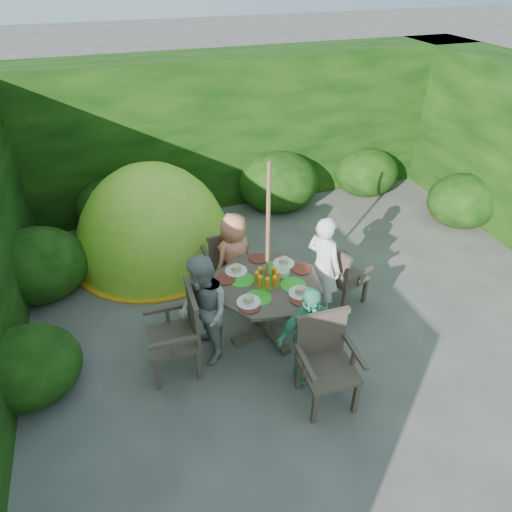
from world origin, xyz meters
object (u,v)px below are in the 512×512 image
object	(u,v)px
garden_chair_front	(326,359)
child_front	(307,335)
garden_chair_right	(341,274)
child_right	(323,267)
child_back	(234,258)
garden_chair_back	(223,256)
garden_chair_left	(180,332)
child_left	(203,311)
dome_tent	(157,253)
patio_table	(267,290)
parasol_pole	(268,257)

from	to	relation	value
garden_chair_front	child_front	world-z (taller)	child_front
garden_chair_right	child_right	xyz separation A→B (m)	(-0.30, -0.05, 0.22)
garden_chair_right	child_right	world-z (taller)	child_right
child_right	child_back	size ratio (longest dim) A/B	1.11
child_back	child_front	bearing A→B (deg)	73.82
garden_chair_right	garden_chair_back	xyz separation A→B (m)	(-1.32, 0.86, 0.00)
garden_chair_front	child_back	world-z (taller)	child_back
garden_chair_right	child_back	distance (m)	1.38
child_back	garden_chair_left	bearing A→B (deg)	20.59
child_left	child_front	distance (m)	1.13
garden_chair_left	child_back	world-z (taller)	child_back
child_front	dome_tent	size ratio (longest dim) A/B	0.42
patio_table	child_left	size ratio (longest dim) A/B	1.14
garden_chair_left	parasol_pole	bearing A→B (deg)	103.43
parasol_pole	child_front	bearing A→B (deg)	-78.26
patio_table	parasol_pole	bearing A→B (deg)	-155.46
child_left	dome_tent	size ratio (longest dim) A/B	0.47
child_back	patio_table	bearing A→B (deg)	74.14
parasol_pole	garden_chair_right	xyz separation A→B (m)	(1.08, 0.22, -0.65)
garden_chair_right	garden_chair_front	distance (m)	1.54
child_right	garden_chair_left	bearing A→B (deg)	76.96
garden_chair_right	garden_chair_back	size ratio (longest dim) A/B	1.00
child_back	parasol_pole	bearing A→B (deg)	73.82
garden_chair_back	child_right	size ratio (longest dim) A/B	0.63
child_front	dome_tent	bearing A→B (deg)	103.81
parasol_pole	garden_chair_back	distance (m)	1.28
patio_table	garden_chair_right	size ratio (longest dim) A/B	1.79
parasol_pole	child_front	world-z (taller)	parasol_pole
parasol_pole	garden_chair_right	size ratio (longest dim) A/B	2.59
patio_table	garden_chair_back	bearing A→B (deg)	102.54
garden_chair_left	child_back	bearing A→B (deg)	139.23
garden_chair_back	dome_tent	bearing A→B (deg)	-56.96
child_back	child_front	world-z (taller)	child_back
child_right	dome_tent	size ratio (longest dim) A/B	0.48
child_back	dome_tent	bearing A→B (deg)	-85.67
garden_chair_left	child_front	distance (m)	1.35
garden_chair_left	child_back	xyz separation A→B (m)	(0.91, 1.02, 0.09)
garden_chair_back	child_left	distance (m)	1.37
dome_tent	child_back	bearing A→B (deg)	-66.01
child_left	garden_chair_front	bearing A→B (deg)	41.24
child_back	garden_chair_front	bearing A→B (deg)	74.43
garden_chair_right	garden_chair_left	bearing A→B (deg)	83.43
garden_chair_left	child_right	world-z (taller)	child_right
parasol_pole	garden_chair_front	size ratio (longest dim) A/B	2.32
garden_chair_back	child_right	bearing A→B (deg)	134.61
child_left	parasol_pole	bearing A→B (deg)	94.49
garden_chair_right	dome_tent	bearing A→B (deg)	28.96
patio_table	garden_chair_back	xyz separation A→B (m)	(-0.24, 1.08, -0.18)
garden_chair_front	garden_chair_right	bearing A→B (deg)	58.83
child_front	patio_table	bearing A→B (deg)	93.22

